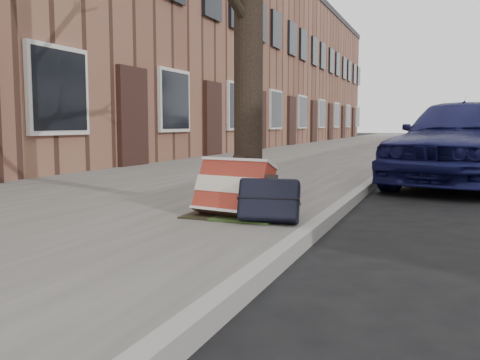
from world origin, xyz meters
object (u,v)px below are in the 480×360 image
at_px(suitcase_red, 234,188).
at_px(car_near_mid, 456,134).
at_px(suitcase_navy, 269,200).
at_px(car_near_front, 466,141).

xyz_separation_m(suitcase_red, car_near_mid, (2.08, 14.52, 0.26)).
xyz_separation_m(suitcase_navy, car_near_mid, (1.70, 14.68, 0.33)).
distance_m(suitcase_red, suitcase_navy, 0.42).
bearing_deg(car_near_mid, suitcase_red, -99.33).
xyz_separation_m(suitcase_red, car_near_front, (2.04, 4.56, 0.32)).
distance_m(suitcase_navy, car_near_front, 5.02).
xyz_separation_m(car_near_front, car_near_mid, (0.04, 9.96, -0.05)).
relative_size(suitcase_navy, car_near_front, 0.12).
height_order(car_near_front, car_near_mid, car_near_front).
bearing_deg(suitcase_navy, suitcase_red, 148.06).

